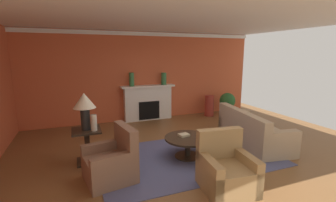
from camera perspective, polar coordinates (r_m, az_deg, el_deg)
name	(u,v)px	position (r m, az deg, el deg)	size (l,w,h in m)	color
ground_plane	(183,154)	(5.46, 3.63, -12.56)	(9.76, 9.76, 0.00)	brown
wall_fireplace	(143,76)	(8.07, -6.04, 5.89)	(8.11, 0.12, 2.91)	#C65633
ceiling_panel	(179,18)	(5.32, 2.60, 19.23)	(8.11, 6.94, 0.06)	white
crown_moulding	(143,34)	(7.99, -6.09, 15.72)	(8.11, 0.08, 0.12)	white
area_rug	(188,157)	(5.33, 4.71, -13.12)	(3.78, 2.36, 0.01)	#4C517A
fireplace	(148,104)	(8.03, -4.80, -0.60)	(1.80, 0.35, 1.18)	white
sofa	(252,132)	(6.30, 19.43, -7.02)	(1.20, 2.21, 0.85)	tan
armchair_near_window	(112,163)	(4.45, -13.35, -14.29)	(0.92, 0.92, 0.95)	brown
armchair_facing_fireplace	(226,171)	(4.18, 13.75, -16.07)	(0.89, 0.89, 0.95)	#9E7A4C
coffee_table	(188,142)	(5.21, 4.77, -9.81)	(1.00, 1.00, 0.45)	#2D2319
side_table	(87,144)	(5.20, -18.80, -9.65)	(0.56, 0.56, 0.70)	#2D2319
table_lamp	(84,104)	(4.98, -19.39, -0.73)	(0.44, 0.44, 0.75)	black
vase_on_side_table	(94,123)	(4.95, -17.32, -4.98)	(0.12, 0.12, 0.32)	beige
vase_tall_corner	(209,106)	(8.69, 9.86, -1.08)	(0.33, 0.33, 0.74)	#9E3328
vase_mantel_left	(132,79)	(7.72, -8.72, 5.12)	(0.16, 0.16, 0.44)	#33703D
vase_mantel_right	(164,79)	(8.03, -1.01, 5.36)	(0.18, 0.18, 0.40)	#33703D
book_red_cover	(184,135)	(5.23, 3.82, -8.10)	(0.21, 0.18, 0.04)	tan
potted_plant	(227,102)	(8.80, 14.02, -0.30)	(0.56, 0.56, 0.83)	#333333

